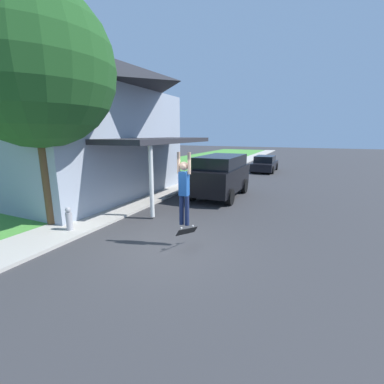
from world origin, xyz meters
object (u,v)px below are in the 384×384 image
Objects in this scene: lawn_tree_near at (33,67)px; car_down_street at (265,164)px; skateboarder at (184,188)px; fire_hydrant at (69,219)px; suv_parked at (221,175)px; skateboard at (187,231)px.

lawn_tree_near reaches higher than car_down_street.
lawn_tree_near is 6.05m from skateboarder.
fire_hydrant is at bearing -101.21° from car_down_street.
suv_parked reaches higher than skateboard.
skateboard is at bearing -41.93° from skateboarder.
suv_parked is at bearing 100.19° from skateboard.
suv_parked reaches higher than fire_hydrant.
skateboarder is 1.21m from skateboard.
lawn_tree_near is at bearing -120.68° from suv_parked.
skateboarder is 4.10m from fire_hydrant.
skateboarder reaches higher than car_down_street.
fire_hydrant is at bearing -10.66° from lawn_tree_near.
fire_hydrant is at bearing -171.81° from skateboard.
suv_parked is at bearing 59.32° from lawn_tree_near.
skateboard is 4.03m from fire_hydrant.
lawn_tree_near reaches higher than fire_hydrant.
suv_parked is at bearing 99.10° from skateboarder.
fire_hydrant is (-3.99, -0.57, -0.04)m from skateboard.
skateboarder is at bearing 5.79° from lawn_tree_near.
fire_hydrant is (1.08, -0.20, -4.72)m from lawn_tree_near.
lawn_tree_near is at bearing -175.82° from skateboard.
skateboard is (0.14, -0.13, -1.20)m from skateboarder.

